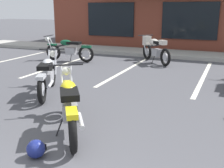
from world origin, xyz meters
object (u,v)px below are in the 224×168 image
Objects in this scene: motorcycle_green_cafe_racer at (69,49)px; helmet_on_pavement at (36,149)px; motorcycle_foreground_classic at (69,105)px; motorcycle_black_cruiser at (47,75)px; motorcycle_red_sportbike at (154,48)px.

helmet_on_pavement is at bearing -61.68° from motorcycle_green_cafe_racer.
motorcycle_foreground_classic is at bearing -58.03° from motorcycle_green_cafe_racer.
helmet_on_pavement is at bearing -57.31° from motorcycle_black_cruiser.
motorcycle_black_cruiser is (-1.27, -5.05, -0.07)m from motorcycle_red_sportbike.
motorcycle_black_cruiser is 3.08m from helmet_on_pavement.
motorcycle_black_cruiser is 0.92× the size of motorcycle_green_cafe_racer.
motorcycle_foreground_classic is at bearing 92.32° from helmet_on_pavement.
motorcycle_red_sportbike is 6.49× the size of helmet_on_pavement.
motorcycle_foreground_classic is 7.01× the size of helmet_on_pavement.
motorcycle_black_cruiser is at bearing 122.69° from helmet_on_pavement.
motorcycle_red_sportbike is at bearing 92.98° from motorcycle_foreground_classic.
motorcycle_red_sportbike is (-0.35, 6.67, 0.07)m from motorcycle_foreground_classic.
motorcycle_foreground_classic reaches higher than helmet_on_pavement.
motorcycle_red_sportbike is at bearing 19.42° from motorcycle_green_cafe_racer.
motorcycle_green_cafe_racer is 8.11× the size of helmet_on_pavement.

